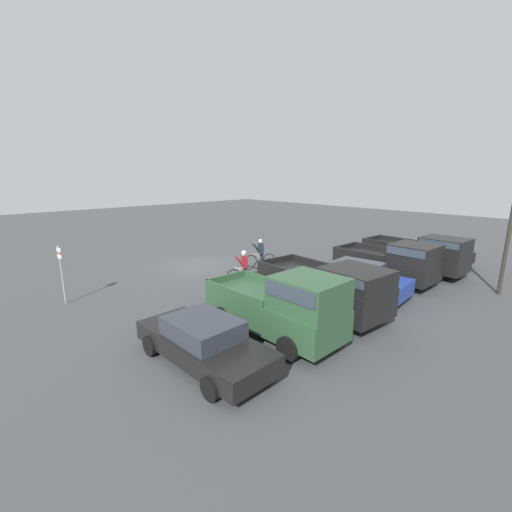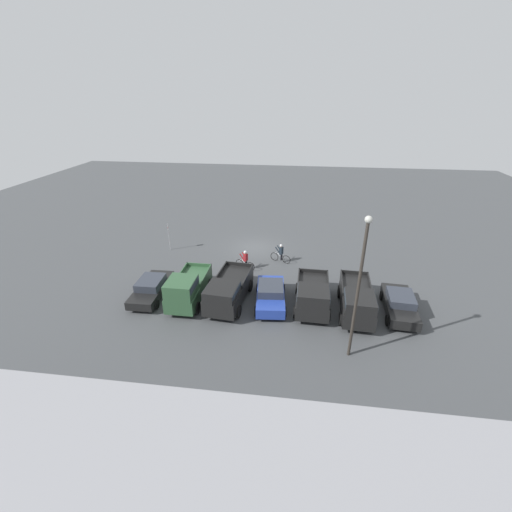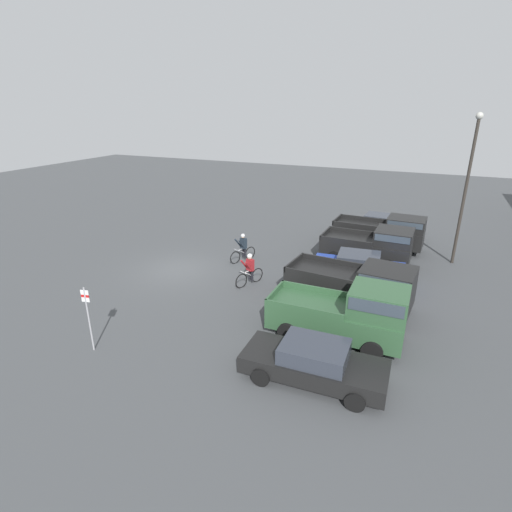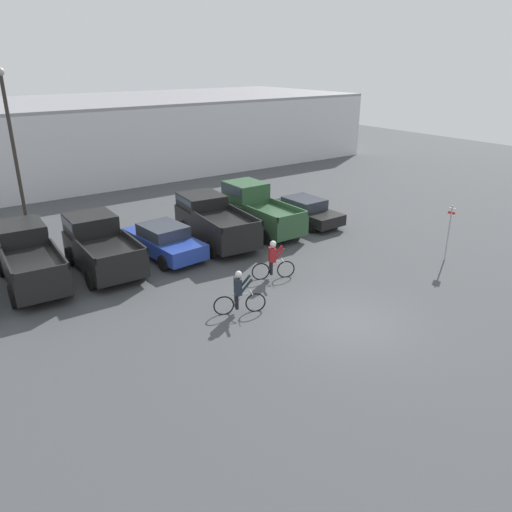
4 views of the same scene
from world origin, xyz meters
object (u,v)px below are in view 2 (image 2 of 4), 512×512
Objects in this scene: sedan_1 at (271,294)px; sedan_0 at (400,304)px; pickup_truck_0 at (357,300)px; lamppost at (359,282)px; sedan_2 at (151,288)px; cyclist_1 at (281,253)px; pickup_truck_3 at (187,288)px; pickup_truck_2 at (228,290)px; pickup_truck_1 at (313,295)px; cyclist_0 at (245,260)px; fire_lane_sign at (169,234)px.

sedan_0 is at bearing 179.77° from sedan_1.
lamppost is at bearing 77.68° from pickup_truck_0.
pickup_truck_0 is at bearing 177.95° from sedan_2.
cyclist_1 is (-0.28, -6.51, 0.05)m from sedan_1.
pickup_truck_2 is at bearing -175.57° from pickup_truck_3.
sedan_2 is at bearing 37.24° from cyclist_1.
lamppost is at bearing 114.91° from pickup_truck_1.
cyclist_0 is at bearing -44.34° from pickup_truck_1.
pickup_truck_0 is at bearing 178.74° from pickup_truck_2.
cyclist_0 is at bearing -140.16° from sedan_2.
sedan_2 is 2.78× the size of cyclist_0.
pickup_truck_0 is 0.98× the size of pickup_truck_2.
sedan_0 is 8.40m from sedan_1.
sedan_0 is at bearing -129.50° from lamppost.
cyclist_0 is 3.24m from cyclist_1.
pickup_truck_1 reaches higher than sedan_2.
pickup_truck_1 is 1.05× the size of sedan_1.
pickup_truck_1 reaches higher than sedan_1.
pickup_truck_3 is (8.39, 0.30, 0.08)m from pickup_truck_1.
fire_lane_sign is (1.54, -7.83, 0.83)m from sedan_2.
lamppost reaches higher than cyclist_1.
pickup_truck_2 is 2.19× the size of fire_lane_sign.
pickup_truck_0 is at bearing 173.95° from sedan_1.
lamppost is (-1.94, 4.17, 3.54)m from pickup_truck_1.
pickup_truck_1 is at bearing 147.65° from fire_lane_sign.
pickup_truck_0 is (2.82, 0.56, 0.41)m from sedan_0.
pickup_truck_1 is at bearing -5.57° from pickup_truck_0.
pickup_truck_3 is 6.29m from cyclist_0.
pickup_truck_1 is at bearing 2.92° from sedan_0.
sedan_2 is at bearing -10.72° from pickup_truck_3.
sedan_2 is (5.57, -0.32, -0.42)m from pickup_truck_2.
sedan_1 reaches higher than sedan_2.
cyclist_1 is at bearing -92.49° from sedan_1.
cyclist_1 is (-5.88, -7.13, -0.38)m from pickup_truck_3.
cyclist_1 is at bearing -142.76° from sedan_2.
lamppost is at bearing 136.46° from sedan_1.
fire_lane_sign is (18.34, -7.78, 0.81)m from sedan_0.
pickup_truck_0 is 3.22× the size of cyclist_0.
cyclist_1 reaches higher than sedan_0.
pickup_truck_0 reaches higher than pickup_truck_2.
fire_lane_sign is (15.51, -8.33, 0.40)m from pickup_truck_0.
pickup_truck_3 is at bearing 2.40° from sedan_0.
pickup_truck_1 is 0.88× the size of pickup_truck_2.
pickup_truck_1 is at bearing 173.48° from sedan_1.
pickup_truck_0 reaches higher than pickup_truck_1.
lamppost is at bearing 111.99° from cyclist_1.
sedan_0 is at bearing -168.82° from pickup_truck_0.
sedan_2 is (16.80, 0.06, -0.02)m from sedan_0.
cyclist_1 is at bearing -69.85° from pickup_truck_1.
sedan_2 is at bearing 0.20° from sedan_0.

